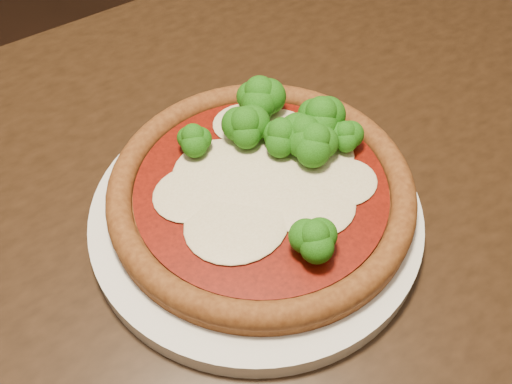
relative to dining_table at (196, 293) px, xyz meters
name	(u,v)px	position (x,y,z in m)	size (l,w,h in m)	color
dining_table	(196,293)	(0.00, 0.00, 0.00)	(1.25, 0.83, 0.75)	black
plate	(256,215)	(0.06, -0.02, 0.12)	(0.29, 0.29, 0.02)	silver
pizza	(266,177)	(0.08, 0.00, 0.14)	(0.26, 0.26, 0.06)	brown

